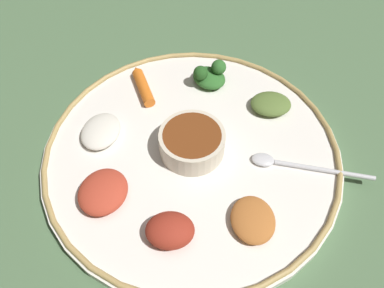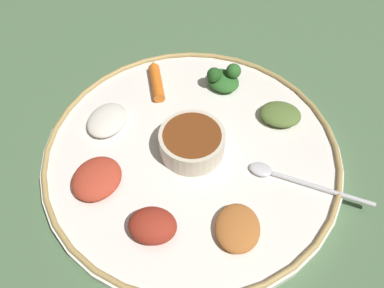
{
  "view_description": "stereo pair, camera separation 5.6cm",
  "coord_description": "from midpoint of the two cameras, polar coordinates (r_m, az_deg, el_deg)",
  "views": [
    {
      "loc": [
        0.31,
        0.13,
        0.48
      ],
      "look_at": [
        0.0,
        0.0,
        0.03
      ],
      "focal_mm": 34.87,
      "sensor_mm": 36.0,
      "label": 1
    },
    {
      "loc": [
        0.28,
        0.18,
        0.48
      ],
      "look_at": [
        0.0,
        0.0,
        0.03
      ],
      "focal_mm": 34.87,
      "sensor_mm": 36.0,
      "label": 2
    }
  ],
  "objects": [
    {
      "name": "mound_chickpea",
      "position": [
        0.5,
        10.22,
        -12.75
      ],
      "size": [
        0.09,
        0.08,
        0.02
      ],
      "primitive_type": "ellipsoid",
      "rotation": [
        0.0,
        0.0,
        0.46
      ],
      "color": "#B2662D",
      "rests_on": "platter"
    },
    {
      "name": "center_bowl",
      "position": [
        0.55,
        2.88,
        0.16
      ],
      "size": [
        0.1,
        0.1,
        0.04
      ],
      "color": "beige",
      "rests_on": "platter"
    },
    {
      "name": "greens_pile",
      "position": [
        0.65,
        7.31,
        9.82
      ],
      "size": [
        0.07,
        0.07,
        0.04
      ],
      "color": "#2D6628",
      "rests_on": "platter"
    },
    {
      "name": "carrot_near_spoon",
      "position": [
        0.66,
        -3.06,
        9.59
      ],
      "size": [
        0.08,
        0.08,
        0.02
      ],
      "color": "orange",
      "rests_on": "platter"
    },
    {
      "name": "mound_berbere_red",
      "position": [
        0.53,
        -11.48,
        -5.39
      ],
      "size": [
        0.08,
        0.07,
        0.03
      ],
      "primitive_type": "ellipsoid",
      "rotation": [
        0.0,
        0.0,
        3.25
      ],
      "color": "#B73D28",
      "rests_on": "platter"
    },
    {
      "name": "platter",
      "position": [
        0.58,
        2.76,
        -1.61
      ],
      "size": [
        0.45,
        0.45,
        0.02
      ],
      "primitive_type": "cylinder",
      "color": "white",
      "rests_on": "ground_plane"
    },
    {
      "name": "spoon",
      "position": [
        0.56,
        17.61,
        -5.29
      ],
      "size": [
        0.05,
        0.18,
        0.01
      ],
      "color": "silver",
      "rests_on": "platter"
    },
    {
      "name": "ground_plane",
      "position": [
        0.58,
        2.73,
        -2.1
      ],
      "size": [
        2.4,
        2.4,
        0.0
      ],
      "primitive_type": "plane",
      "color": "#4C6B47"
    },
    {
      "name": "mound_beet",
      "position": [
        0.49,
        -2.74,
        -12.6
      ],
      "size": [
        0.07,
        0.08,
        0.03
      ],
      "primitive_type": "ellipsoid",
      "rotation": [
        0.0,
        0.0,
        1.97
      ],
      "color": "maroon",
      "rests_on": "platter"
    },
    {
      "name": "mound_collards",
      "position": [
        0.62,
        15.87,
        4.25
      ],
      "size": [
        0.08,
        0.08,
        0.02
      ],
      "primitive_type": "ellipsoid",
      "rotation": [
        0.0,
        0.0,
        1.97
      ],
      "color": "#567033",
      "rests_on": "platter"
    },
    {
      "name": "platter_rim",
      "position": [
        0.57,
        2.81,
        -0.92
      ],
      "size": [
        0.45,
        0.45,
        0.01
      ],
      "primitive_type": "torus",
      "color": "tan",
      "rests_on": "platter"
    },
    {
      "name": "mound_rice_white",
      "position": [
        0.6,
        -10.3,
        3.47
      ],
      "size": [
        0.08,
        0.07,
        0.02
      ],
      "primitive_type": "ellipsoid",
      "rotation": [
        0.0,
        0.0,
        3.34
      ],
      "color": "silver",
      "rests_on": "platter"
    }
  ]
}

